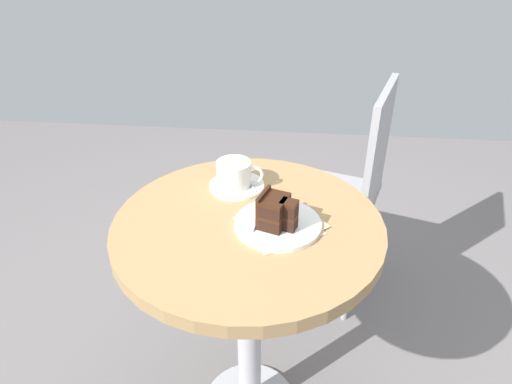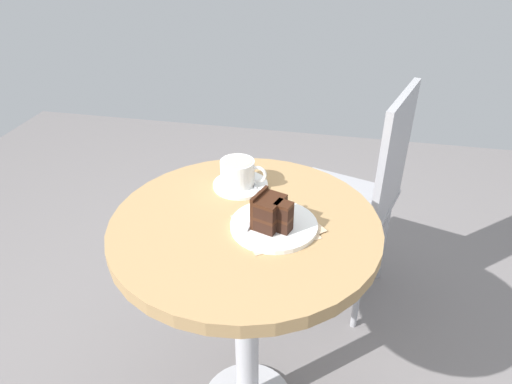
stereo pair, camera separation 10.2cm
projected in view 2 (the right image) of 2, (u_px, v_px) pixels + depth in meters
cafe_table at (246, 263)px, 1.19m from camera, size 0.67×0.67×0.75m
saucer at (240, 185)px, 1.25m from camera, size 0.15×0.15×0.01m
coffee_cup at (238, 172)px, 1.23m from camera, size 0.13×0.09×0.07m
teaspoon at (254, 185)px, 1.24m from camera, size 0.05×0.09×0.00m
cake_plate at (274, 225)px, 1.09m from camera, size 0.21×0.21×0.01m
cake_slice at (271, 213)px, 1.06m from camera, size 0.10×0.09×0.08m
fork at (259, 211)px, 1.13m from camera, size 0.03×0.14×0.00m
napkin at (278, 226)px, 1.09m from camera, size 0.24×0.23×0.00m
cafe_chair at (364, 187)px, 1.67m from camera, size 0.48×0.48×0.90m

